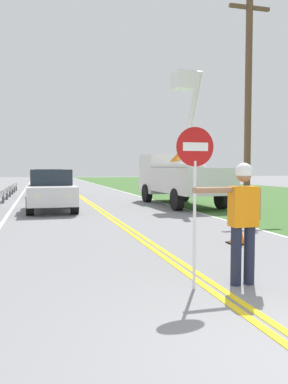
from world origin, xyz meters
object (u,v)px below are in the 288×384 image
object	(u,v)px
utility_bucket_truck	(178,175)
oncoming_sedan_second	(48,183)
oncoming_sedan_nearest	(51,191)
traffic_cone_lead	(237,229)
flagger_worker	(243,215)
utility_pole_near	(248,98)
stop_sign_paddle	(195,171)

from	to	relation	value
utility_bucket_truck	oncoming_sedan_second	xyz separation A→B (m)	(-5.93, 7.21, -0.61)
oncoming_sedan_nearest	traffic_cone_lead	xyz separation A→B (m)	(3.94, -8.29, -0.50)
flagger_worker	traffic_cone_lead	size ratio (longest dim) A/B	2.61
flagger_worker	utility_bucket_truck	distance (m)	13.10
traffic_cone_lead	oncoming_sedan_second	bearing A→B (deg)	102.91
utility_bucket_truck	utility_pole_near	world-z (taller)	utility_pole_near
traffic_cone_lead	oncoming_sedan_nearest	bearing A→B (deg)	115.44
stop_sign_paddle	utility_bucket_truck	size ratio (longest dim) A/B	0.34
oncoming_sedan_nearest	oncoming_sedan_second	xyz separation A→B (m)	(0.07, 8.63, 0.00)
flagger_worker	utility_bucket_truck	world-z (taller)	utility_bucket_truck
traffic_cone_lead	utility_pole_near	bearing A→B (deg)	58.89
stop_sign_paddle	utility_bucket_truck	bearing A→B (deg)	71.12
oncoming_sedan_nearest	oncoming_sedan_second	size ratio (longest dim) A/B	0.99
utility_pole_near	traffic_cone_lead	size ratio (longest dim) A/B	12.76
stop_sign_paddle	utility_bucket_truck	xyz separation A→B (m)	(4.31, 12.62, -0.27)
utility_bucket_truck	oncoming_sedan_nearest	size ratio (longest dim) A/B	1.67
flagger_worker	traffic_cone_lead	distance (m)	3.34
stop_sign_paddle	utility_pole_near	distance (m)	11.83
oncoming_sedan_second	utility_pole_near	xyz separation A→B (m)	(7.90, -10.25, 3.82)
flagger_worker	stop_sign_paddle	xyz separation A→B (m)	(-0.77, -0.01, 0.66)
flagger_worker	oncoming_sedan_nearest	size ratio (longest dim) A/B	0.44
flagger_worker	stop_sign_paddle	distance (m)	1.02
stop_sign_paddle	oncoming_sedan_second	size ratio (longest dim) A/B	0.56
stop_sign_paddle	oncoming_sedan_nearest	distance (m)	11.36
oncoming_sedan_nearest	traffic_cone_lead	world-z (taller)	oncoming_sedan_nearest
flagger_worker	oncoming_sedan_second	size ratio (longest dim) A/B	0.44
utility_pole_near	traffic_cone_lead	bearing A→B (deg)	-121.11
utility_pole_near	oncoming_sedan_nearest	bearing A→B (deg)	168.52
oncoming_sedan_second	oncoming_sedan_nearest	bearing A→B (deg)	-90.43
utility_pole_near	stop_sign_paddle	bearing A→B (deg)	-123.26
flagger_worker	utility_bucket_truck	bearing A→B (deg)	74.30
oncoming_sedan_second	traffic_cone_lead	xyz separation A→B (m)	(3.88, -16.92, -0.50)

